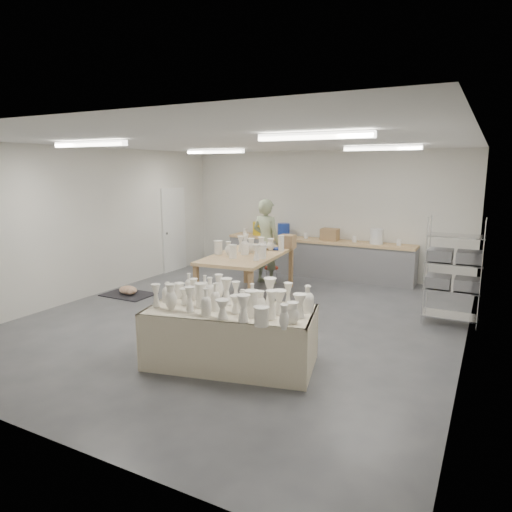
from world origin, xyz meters
The scene contains 9 objects.
room centered at (-0.11, 0.08, 2.06)m, with size 8.00×8.02×3.00m.
back_counter centered at (-0.01, 3.68, 0.49)m, with size 4.60×0.60×1.24m.
wire_shelf centered at (3.20, 1.40, 0.92)m, with size 0.88×0.48×1.80m.
drying_table centered at (0.77, -1.70, 0.44)m, with size 2.37×1.52×1.14m.
work_table centered at (-0.51, 1.29, 0.91)m, with size 1.45×2.54×1.28m.
rug centered at (-2.86, 0.24, 0.01)m, with size 1.00×0.70×0.02m, color black.
cat centered at (-2.84, 0.23, 0.11)m, with size 0.44×0.33×0.18m.
potter centered at (-0.80, 2.50, 0.96)m, with size 0.70×0.46×1.92m, color gray.
red_stool centered at (-0.80, 2.77, 0.28)m, with size 0.35×0.35×0.31m.
Camera 1 is at (3.72, -6.61, 2.57)m, focal length 32.00 mm.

